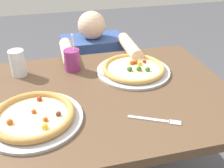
{
  "coord_description": "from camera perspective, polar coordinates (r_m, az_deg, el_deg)",
  "views": [
    {
      "loc": [
        -0.18,
        -0.99,
        1.4
      ],
      "look_at": [
        0.07,
        0.01,
        0.78
      ],
      "focal_mm": 43.42,
      "sensor_mm": 36.0,
      "label": 1
    }
  ],
  "objects": [
    {
      "name": "fork",
      "position": [
        1.05,
        9.46,
        -7.52
      ],
      "size": [
        0.19,
        0.11,
        0.0
      ],
      "color": "silver",
      "rests_on": "dining_table"
    },
    {
      "name": "diner_seated",
      "position": [
        1.9,
        -3.75,
        -0.39
      ],
      "size": [
        0.43,
        0.53,
        0.94
      ],
      "color": "#333847",
      "rests_on": "ground"
    },
    {
      "name": "pizza_near",
      "position": [
        1.07,
        -16.18,
        -6.6
      ],
      "size": [
        0.37,
        0.37,
        0.04
      ],
      "color": "#B7B7BC",
      "rests_on": "dining_table"
    },
    {
      "name": "pizza_far",
      "position": [
        1.36,
        4.54,
        3.16
      ],
      "size": [
        0.37,
        0.37,
        0.04
      ],
      "color": "#B7B7BC",
      "rests_on": "dining_table"
    },
    {
      "name": "water_cup_clear",
      "position": [
        1.39,
        -19.26,
        4.28
      ],
      "size": [
        0.07,
        0.07,
        0.13
      ],
      "color": "silver",
      "rests_on": "dining_table"
    },
    {
      "name": "dining_table",
      "position": [
        1.26,
        -3.05,
        -6.39
      ],
      "size": [
        1.22,
        0.84,
        0.75
      ],
      "color": "brown",
      "rests_on": "ground"
    },
    {
      "name": "drink_cup_colored",
      "position": [
        1.38,
        -8.41,
        5.02
      ],
      "size": [
        0.08,
        0.08,
        0.19
      ],
      "color": "#8C2D72",
      "rests_on": "dining_table"
    }
  ]
}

